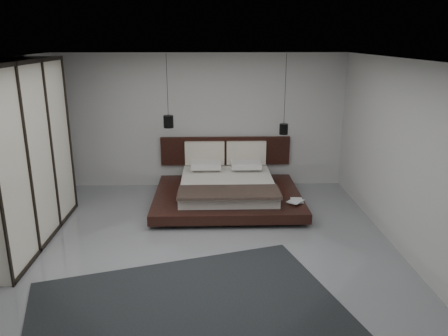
{
  "coord_description": "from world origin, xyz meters",
  "views": [
    {
      "loc": [
        0.19,
        -6.05,
        3.08
      ],
      "look_at": [
        0.42,
        1.2,
        0.91
      ],
      "focal_mm": 35.0,
      "sensor_mm": 36.0,
      "label": 1
    }
  ],
  "objects_px": {
    "bed": "(227,188)",
    "lattice_screen": "(51,132)",
    "rug": "(189,315)",
    "pendant_right": "(284,129)",
    "pendant_left": "(168,121)",
    "wardrobe": "(19,155)"
  },
  "relations": [
    {
      "from": "bed",
      "to": "lattice_screen",
      "type": "bearing_deg",
      "value": 171.09
    },
    {
      "from": "rug",
      "to": "bed",
      "type": "bearing_deg",
      "value": 80.82
    },
    {
      "from": "lattice_screen",
      "to": "pendant_right",
      "type": "height_order",
      "value": "pendant_right"
    },
    {
      "from": "pendant_left",
      "to": "lattice_screen",
      "type": "bearing_deg",
      "value": 177.23
    },
    {
      "from": "pendant_right",
      "to": "wardrobe",
      "type": "height_order",
      "value": "pendant_right"
    },
    {
      "from": "pendant_right",
      "to": "wardrobe",
      "type": "relative_size",
      "value": 0.55
    },
    {
      "from": "lattice_screen",
      "to": "wardrobe",
      "type": "distance_m",
      "value": 2.09
    },
    {
      "from": "pendant_left",
      "to": "wardrobe",
      "type": "xyz_separation_m",
      "value": [
        -2.07,
        -1.96,
        -0.13
      ]
    },
    {
      "from": "bed",
      "to": "pendant_left",
      "type": "relative_size",
      "value": 1.96
    },
    {
      "from": "lattice_screen",
      "to": "pendant_left",
      "type": "relative_size",
      "value": 1.86
    },
    {
      "from": "pendant_right",
      "to": "rug",
      "type": "relative_size",
      "value": 0.43
    },
    {
      "from": "pendant_right",
      "to": "wardrobe",
      "type": "xyz_separation_m",
      "value": [
        -4.32,
        -1.96,
        0.03
      ]
    },
    {
      "from": "pendant_left",
      "to": "pendant_right",
      "type": "relative_size",
      "value": 0.91
    },
    {
      "from": "wardrobe",
      "to": "lattice_screen",
      "type": "bearing_deg",
      "value": 96.92
    },
    {
      "from": "wardrobe",
      "to": "pendant_left",
      "type": "bearing_deg",
      "value": 43.39
    },
    {
      "from": "pendant_left",
      "to": "wardrobe",
      "type": "height_order",
      "value": "pendant_left"
    },
    {
      "from": "bed",
      "to": "pendant_left",
      "type": "xyz_separation_m",
      "value": [
        -1.13,
        0.43,
        1.24
      ]
    },
    {
      "from": "bed",
      "to": "wardrobe",
      "type": "xyz_separation_m",
      "value": [
        -3.2,
        -1.53,
        1.11
      ]
    },
    {
      "from": "pendant_right",
      "to": "rug",
      "type": "xyz_separation_m",
      "value": [
        -1.71,
        -4.04,
        -1.36
      ]
    },
    {
      "from": "lattice_screen",
      "to": "pendant_right",
      "type": "distance_m",
      "value": 4.58
    },
    {
      "from": "pendant_right",
      "to": "bed",
      "type": "bearing_deg",
      "value": -159.17
    },
    {
      "from": "rug",
      "to": "lattice_screen",
      "type": "bearing_deg",
      "value": 124.64
    }
  ]
}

